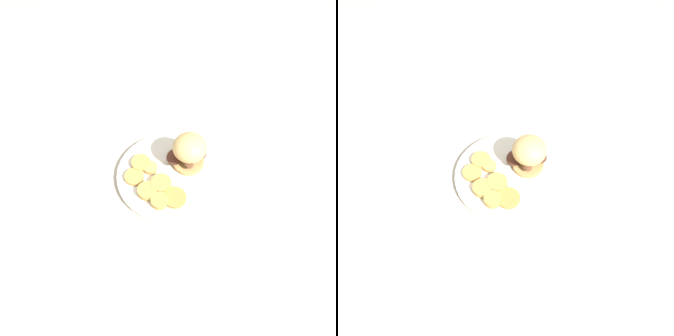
# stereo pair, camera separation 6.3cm
# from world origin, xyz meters

# --- Properties ---
(ground_plane) EXTENTS (4.00, 4.00, 0.00)m
(ground_plane) POSITION_xyz_m (0.00, 0.00, 0.00)
(ground_plane) COLOR #B2A899
(dinner_plate) EXTENTS (0.26, 0.26, 0.02)m
(dinner_plate) POSITION_xyz_m (0.00, 0.00, 0.01)
(dinner_plate) COLOR white
(dinner_plate) RESTS_ON ground_plane
(sandwich) EXTENTS (0.10, 0.11, 0.10)m
(sandwich) POSITION_xyz_m (0.00, 0.06, 0.07)
(sandwich) COLOR tan
(sandwich) RESTS_ON dinner_plate
(potato_round_0) EXTENTS (0.05, 0.05, 0.02)m
(potato_round_0) POSITION_xyz_m (0.01, -0.07, 0.02)
(potato_round_0) COLOR tan
(potato_round_0) RESTS_ON dinner_plate
(potato_round_1) EXTENTS (0.06, 0.06, 0.01)m
(potato_round_1) POSITION_xyz_m (0.07, -0.03, 0.02)
(potato_round_1) COLOR #BC8942
(potato_round_1) RESTS_ON dinner_plate
(potato_round_2) EXTENTS (0.05, 0.05, 0.01)m
(potato_round_2) POSITION_xyz_m (-0.04, -0.07, 0.02)
(potato_round_2) COLOR tan
(potato_round_2) RESTS_ON dinner_plate
(potato_round_3) EXTENTS (0.05, 0.05, 0.01)m
(potato_round_3) POSITION_xyz_m (-0.06, -0.04, 0.02)
(potato_round_3) COLOR tan
(potato_round_3) RESTS_ON dinner_plate
(potato_round_4) EXTENTS (0.04, 0.04, 0.02)m
(potato_round_4) POSITION_xyz_m (0.05, -0.07, 0.02)
(potato_round_4) COLOR tan
(potato_round_4) RESTS_ON dinner_plate
(potato_round_5) EXTENTS (0.04, 0.04, 0.01)m
(potato_round_5) POSITION_xyz_m (-0.04, -0.03, 0.02)
(potato_round_5) COLOR tan
(potato_round_5) RESTS_ON dinner_plate
(potato_round_6) EXTENTS (0.05, 0.05, 0.02)m
(potato_round_6) POSITION_xyz_m (0.02, -0.03, 0.02)
(potato_round_6) COLOR tan
(potato_round_6) RESTS_ON dinner_plate
(fork) EXTENTS (0.06, 0.16, 0.00)m
(fork) POSITION_xyz_m (-0.17, -0.13, 0.00)
(fork) COLOR silver
(fork) RESTS_ON ground_plane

